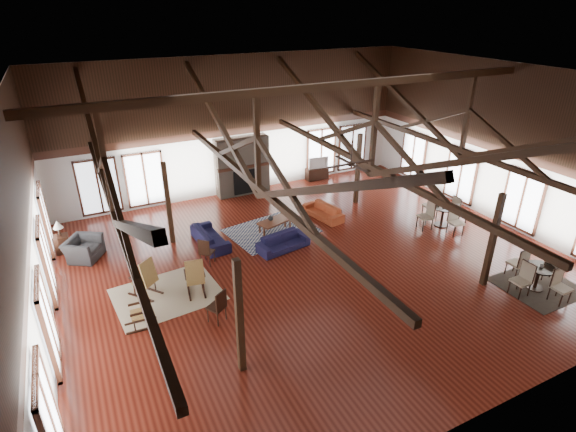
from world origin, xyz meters
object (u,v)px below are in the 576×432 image
tv_console (317,173)px  coffee_table (275,222)px  armchair (84,249)px  cafe_table_near (538,274)px  sofa_navy_left (210,237)px  sofa_orange (323,211)px  sofa_navy_front (283,242)px  cafe_table_far (443,213)px

tv_console → coffee_table: bearing=-135.2°
armchair → cafe_table_near: (12.19, -8.06, 0.16)m
sofa_navy_left → sofa_orange: sofa_navy_left is taller
sofa_navy_left → armchair: armchair is taller
tv_console → cafe_table_near: bearing=-83.1°
sofa_navy_front → coffee_table: (0.28, 1.30, 0.16)m
sofa_navy_front → tv_console: size_ratio=1.68×
sofa_navy_front → sofa_orange: (2.57, 1.59, -0.01)m
sofa_orange → cafe_table_far: cafe_table_far is taller
sofa_navy_front → coffee_table: size_ratio=1.34×
sofa_navy_front → cafe_table_near: bearing=-53.1°
tv_console → armchair: bearing=-164.3°
coffee_table → cafe_table_far: cafe_table_far is taller
sofa_orange → armchair: armchair is taller
sofa_navy_left → armchair: 4.25m
coffee_table → cafe_table_far: (6.08, -2.38, 0.12)m
sofa_navy_front → cafe_table_far: 6.46m
sofa_orange → coffee_table: bearing=-93.6°
cafe_table_far → tv_console: size_ratio=1.91×
coffee_table → cafe_table_near: size_ratio=0.71×
cafe_table_near → sofa_navy_left: bearing=138.6°
coffee_table → tv_console: 5.99m
sofa_navy_front → armchair: size_ratio=1.67×
sofa_orange → cafe_table_far: bearing=43.9°
sofa_navy_left → armchair: bearing=73.1°
sofa_orange → armchair: size_ratio=1.61×
cafe_table_far → sofa_navy_left: bearing=163.2°
armchair → tv_console: size_ratio=1.01×
sofa_navy_front → coffee_table: bearing=68.6°
cafe_table_far → sofa_navy_front: bearing=170.3°
sofa_navy_front → cafe_table_far: cafe_table_far is taller
coffee_table → cafe_table_near: (5.58, -6.90, 0.09)m
armchair → cafe_table_far: cafe_table_far is taller
sofa_navy_front → cafe_table_near: size_ratio=0.94×
sofa_navy_left → cafe_table_far: bearing=-110.6°
tv_console → sofa_navy_left: bearing=-149.1°
sofa_navy_left → cafe_table_near: bearing=-135.2°
coffee_table → cafe_table_near: 8.87m
sofa_navy_left → coffee_table: sofa_navy_left is taller
coffee_table → tv_console: bearing=27.9°
sofa_navy_left → sofa_orange: size_ratio=1.13×
cafe_table_far → tv_console: (-1.84, 6.60, -0.27)m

